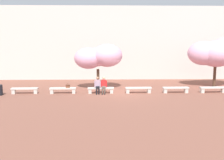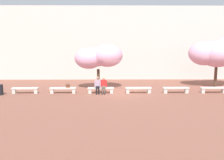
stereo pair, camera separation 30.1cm
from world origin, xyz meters
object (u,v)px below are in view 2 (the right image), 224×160
Objects in this scene: cherry_tree_main at (99,57)px; trash_bin at (0,90)px; stone_bench_west_end at (25,89)px; stone_bench_near_east at (138,89)px; stone_bench_far_east at (213,89)px; stone_bench_center at (101,89)px; person_seated_left at (98,84)px; cherry_tree_secondary at (217,52)px; person_seated_right at (104,84)px; handbag at (68,86)px; stone_bench_near_west at (63,89)px; stone_bench_east_end at (176,89)px.

trash_bin is (-7.34, -2.23, -2.31)m from cherry_tree_main.
stone_bench_near_east is at bearing 0.00° from stone_bench_west_end.
stone_bench_near_east is 1.00× the size of stone_bench_far_east.
stone_bench_center is 1.56× the size of person_seated_left.
person_seated_right is at bearing -164.73° from cherry_tree_secondary.
cherry_tree_main reaches higher than stone_bench_center.
cherry_tree_main is at bearing 35.71° from handbag.
stone_bench_far_east is at bearing 0.00° from stone_bench_near_west.
trash_bin is at bearing -174.04° from handbag.
stone_bench_far_east is 0.41× the size of cherry_tree_secondary.
stone_bench_near_east is 2.90m from stone_bench_east_end.
person_seated_right is at bearing -13.13° from stone_bench_center.
cherry_tree_secondary is at bearing 5.11° from cherry_tree_main.
stone_bench_east_end is (2.90, 0.00, 0.00)m from stone_bench_near_east.
stone_bench_center is 2.90m from stone_bench_near_east.
stone_bench_center is 1.00× the size of stone_bench_near_east.
cherry_tree_secondary is (15.74, 2.60, 2.71)m from stone_bench_west_end.
cherry_tree_secondary is at bearing 14.64° from stone_bench_center.
stone_bench_east_end is at bearing 0.51° from person_seated_left.
stone_bench_near_west is 4.02m from cherry_tree_main.
person_seated_right is at bearing -0.85° from handbag.
person_seated_right is 1.65× the size of trash_bin.
cherry_tree_main is at bearing 87.20° from person_seated_left.
cherry_tree_secondary is at bearing 9.37° from stone_bench_west_end.
stone_bench_west_end is at bearing -170.63° from cherry_tree_secondary.
stone_bench_far_east is (2.90, 0.00, 0.00)m from stone_bench_east_end.
stone_bench_west_end is at bearing 180.00° from stone_bench_near_east.
stone_bench_east_end is 2.58× the size of trash_bin.
cherry_tree_main is (2.76, 1.69, 2.39)m from stone_bench_near_west.
cherry_tree_main is (-0.37, 1.75, 2.01)m from person_seated_right.
stone_bench_center is 7.50m from trash_bin.
trash_bin reaches higher than stone_bench_far_east.
stone_bench_west_end is 11.60m from stone_bench_east_end.
stone_bench_center is 2.58× the size of trash_bin.
stone_bench_center is (2.90, 0.00, 0.00)m from stone_bench_near_west.
cherry_tree_secondary is (4.13, 2.60, 2.71)m from stone_bench_east_end.
cherry_tree_main reaches higher than stone_bench_near_east.
person_seated_left is (5.57, -0.05, 0.39)m from stone_bench_west_end.
handbag reaches higher than stone_bench_east_end.
person_seated_left reaches higher than stone_bench_center.
person_seated_left is (-8.93, -0.05, 0.39)m from stone_bench_far_east.
stone_bench_near_east and stone_bench_east_end have the same top height.
trash_bin is at bearing -169.82° from cherry_tree_secondary.
stone_bench_east_end is 2.90m from stone_bench_far_east.
handbag is (3.28, -0.01, 0.27)m from stone_bench_west_end.
handbag is at bearing 5.96° from trash_bin.
cherry_tree_main is at bearing 102.09° from person_seated_right.
person_seated_right is at bearing -0.51° from stone_bench_west_end.
stone_bench_east_end is 5.93× the size of handbag.
stone_bench_center is at bearing 13.08° from person_seated_left.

